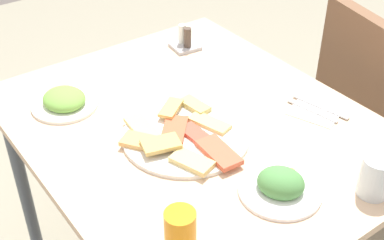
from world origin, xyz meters
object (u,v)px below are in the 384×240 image
at_px(dining_chair, 374,110).
at_px(salad_plate_rice, 64,101).
at_px(salad_plate_greens, 281,185).
at_px(soda_can, 180,235).
at_px(drinking_glass, 375,177).
at_px(paper_napkin, 316,110).
at_px(spoon, 321,107).
at_px(condiment_caddy, 185,41).
at_px(dining_table, 196,146).
at_px(fork, 312,111).
at_px(pide_platter, 184,136).

bearing_deg(dining_chair, salad_plate_rice, -109.22).
bearing_deg(salad_plate_greens, salad_plate_rice, -158.34).
height_order(salad_plate_greens, soda_can, soda_can).
relative_size(drinking_glass, paper_napkin, 0.75).
distance_m(soda_can, spoon, 0.69).
bearing_deg(condiment_caddy, salad_plate_rice, -79.95).
height_order(dining_table, spoon, spoon).
relative_size(dining_chair, drinking_glass, 8.87).
bearing_deg(spoon, fork, -102.11).
relative_size(pide_platter, soda_can, 3.00).
distance_m(paper_napkin, fork, 0.02).
height_order(drinking_glass, paper_napkin, drinking_glass).
relative_size(salad_plate_rice, spoon, 1.09).
bearing_deg(pide_platter, drinking_glass, 28.47).
height_order(dining_chair, soda_can, dining_chair).
bearing_deg(soda_can, spoon, 107.46).
bearing_deg(condiment_caddy, salad_plate_greens, -18.45).
bearing_deg(pide_platter, fork, 72.83).
xyz_separation_m(dining_chair, salad_plate_greens, (0.28, -0.79, 0.26)).
bearing_deg(paper_napkin, dining_table, -115.71).
xyz_separation_m(salad_plate_greens, condiment_caddy, (-0.74, 0.25, 0.01)).
distance_m(salad_plate_greens, drinking_glass, 0.22).
height_order(dining_table, condiment_caddy, condiment_caddy).
height_order(drinking_glass, condiment_caddy, drinking_glass).
height_order(drinking_glass, fork, drinking_glass).
bearing_deg(pide_platter, salad_plate_greens, 11.82).
bearing_deg(dining_chair, condiment_caddy, -129.84).
xyz_separation_m(soda_can, drinking_glass, (0.12, 0.48, -0.01)).
relative_size(dining_chair, condiment_caddy, 9.27).
relative_size(dining_table, paper_napkin, 8.01).
distance_m(dining_table, condiment_caddy, 0.47).
xyz_separation_m(pide_platter, salad_plate_rice, (-0.34, -0.19, 0.01)).
distance_m(drinking_glass, condiment_caddy, 0.87).
height_order(salad_plate_rice, spoon, salad_plate_rice).
xyz_separation_m(dining_chair, spoon, (0.09, -0.44, 0.24)).
xyz_separation_m(soda_can, fork, (-0.21, 0.62, -0.06)).
xyz_separation_m(paper_napkin, fork, (0.00, -0.02, 0.00)).
height_order(dining_chair, condiment_caddy, dining_chair).
bearing_deg(paper_napkin, salad_plate_greens, -60.27).
bearing_deg(dining_table, spoon, 65.47).
bearing_deg(salad_plate_greens, paper_napkin, 119.73).
bearing_deg(fork, salad_plate_greens, -70.34).
bearing_deg(salad_plate_greens, spoon, 118.44).
xyz_separation_m(soda_can, condiment_caddy, (-0.75, 0.55, -0.03)).
bearing_deg(drinking_glass, condiment_caddy, 175.27).
relative_size(pide_platter, drinking_glass, 3.52).
bearing_deg(salad_plate_rice, fork, 51.20).
bearing_deg(soda_can, dining_table, 139.55).
xyz_separation_m(salad_plate_greens, soda_can, (0.02, -0.30, 0.04)).
bearing_deg(dining_table, soda_can, -40.45).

